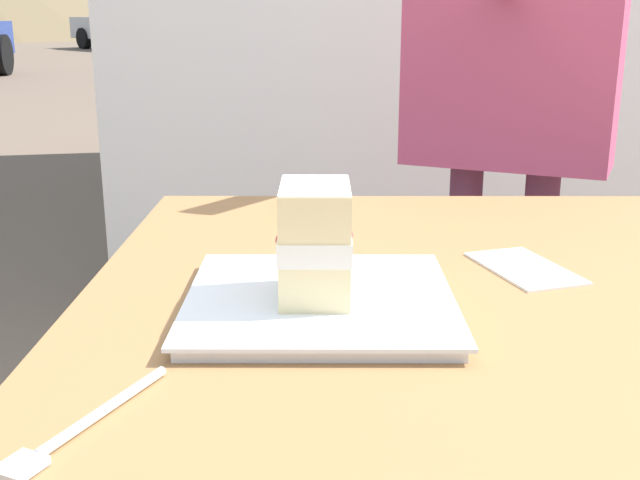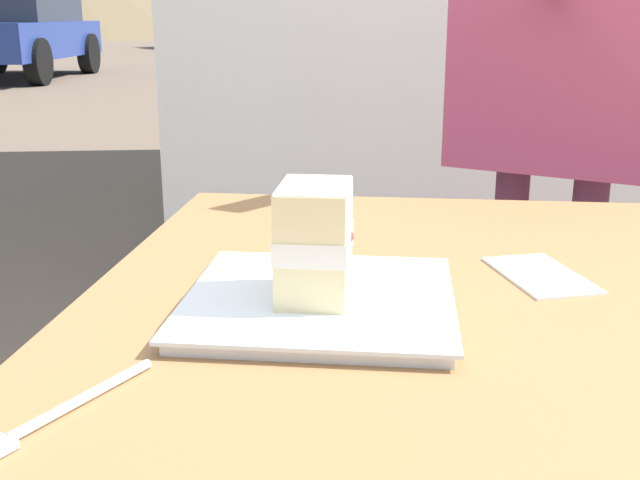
{
  "view_description": "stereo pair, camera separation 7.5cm",
  "coord_description": "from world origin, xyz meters",
  "px_view_note": "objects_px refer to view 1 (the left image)",
  "views": [
    {
      "loc": [
        0.67,
        -0.24,
        1.06
      ],
      "look_at": [
        -0.06,
        -0.24,
        0.84
      ],
      "focal_mm": 43.72,
      "sensor_mm": 36.0,
      "label": 1
    },
    {
      "loc": [
        0.67,
        -0.16,
        1.06
      ],
      "look_at": [
        -0.06,
        -0.24,
        0.84
      ],
      "focal_mm": 43.72,
      "sensor_mm": 36.0,
      "label": 2
    }
  ],
  "objects_px": {
    "dessert_fork": "(81,426)",
    "diner_person": "(513,43)",
    "patio_table": "(565,442)",
    "dessert_plate": "(320,302)",
    "cake_slice": "(315,242)",
    "parked_car_extra": "(133,24)",
    "paper_napkin": "(524,268)"
  },
  "relations": [
    {
      "from": "diner_person",
      "to": "paper_napkin",
      "type": "bearing_deg",
      "value": -11.08
    },
    {
      "from": "dessert_fork",
      "to": "paper_napkin",
      "type": "bearing_deg",
      "value": 131.93
    },
    {
      "from": "patio_table",
      "to": "parked_car_extra",
      "type": "bearing_deg",
      "value": -165.92
    },
    {
      "from": "patio_table",
      "to": "diner_person",
      "type": "xyz_separation_m",
      "value": [
        -0.91,
        0.14,
        0.34
      ]
    },
    {
      "from": "dessert_plate",
      "to": "paper_napkin",
      "type": "height_order",
      "value": "dessert_plate"
    },
    {
      "from": "parked_car_extra",
      "to": "paper_napkin",
      "type": "bearing_deg",
      "value": 14.19
    },
    {
      "from": "cake_slice",
      "to": "paper_napkin",
      "type": "height_order",
      "value": "cake_slice"
    },
    {
      "from": "dessert_plate",
      "to": "diner_person",
      "type": "distance_m",
      "value": 0.96
    },
    {
      "from": "cake_slice",
      "to": "diner_person",
      "type": "relative_size",
      "value": 0.08
    },
    {
      "from": "paper_napkin",
      "to": "patio_table",
      "type": "bearing_deg",
      "value": 0.18
    },
    {
      "from": "cake_slice",
      "to": "paper_napkin",
      "type": "xyz_separation_m",
      "value": [
        -0.13,
        0.24,
        -0.07
      ]
    },
    {
      "from": "patio_table",
      "to": "dessert_fork",
      "type": "height_order",
      "value": "dessert_fork"
    },
    {
      "from": "dessert_fork",
      "to": "patio_table",
      "type": "bearing_deg",
      "value": 113.38
    },
    {
      "from": "cake_slice",
      "to": "dessert_fork",
      "type": "height_order",
      "value": "cake_slice"
    },
    {
      "from": "cake_slice",
      "to": "diner_person",
      "type": "bearing_deg",
      "value": 155.86
    },
    {
      "from": "dessert_plate",
      "to": "cake_slice",
      "type": "xyz_separation_m",
      "value": [
        0.01,
        -0.01,
        0.06
      ]
    },
    {
      "from": "cake_slice",
      "to": "patio_table",
      "type": "bearing_deg",
      "value": 76.8
    },
    {
      "from": "diner_person",
      "to": "dessert_fork",
      "type": "bearing_deg",
      "value": -26.72
    },
    {
      "from": "paper_napkin",
      "to": "diner_person",
      "type": "relative_size",
      "value": 0.11
    },
    {
      "from": "dessert_fork",
      "to": "parked_car_extra",
      "type": "relative_size",
      "value": 0.04
    },
    {
      "from": "dessert_plate",
      "to": "dessert_fork",
      "type": "relative_size",
      "value": 1.65
    },
    {
      "from": "patio_table",
      "to": "paper_napkin",
      "type": "height_order",
      "value": "paper_napkin"
    },
    {
      "from": "dessert_plate",
      "to": "cake_slice",
      "type": "bearing_deg",
      "value": -43.81
    },
    {
      "from": "diner_person",
      "to": "patio_table",
      "type": "bearing_deg",
      "value": -8.79
    },
    {
      "from": "dessert_plate",
      "to": "diner_person",
      "type": "bearing_deg",
      "value": 156.01
    },
    {
      "from": "diner_person",
      "to": "parked_car_extra",
      "type": "bearing_deg",
      "value": -165.05
    },
    {
      "from": "dessert_fork",
      "to": "diner_person",
      "type": "bearing_deg",
      "value": 153.28
    },
    {
      "from": "dessert_fork",
      "to": "diner_person",
      "type": "relative_size",
      "value": 0.11
    },
    {
      "from": "cake_slice",
      "to": "diner_person",
      "type": "xyz_separation_m",
      "value": [
        -0.86,
        0.38,
        0.16
      ]
    },
    {
      "from": "dessert_fork",
      "to": "diner_person",
      "type": "distance_m",
      "value": 1.24
    },
    {
      "from": "dessert_fork",
      "to": "diner_person",
      "type": "height_order",
      "value": "diner_person"
    },
    {
      "from": "patio_table",
      "to": "dessert_plate",
      "type": "distance_m",
      "value": 0.27
    }
  ]
}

